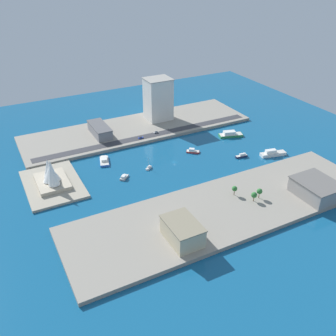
% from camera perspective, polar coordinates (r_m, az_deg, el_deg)
% --- Properties ---
extents(ground_plane, '(440.00, 440.00, 0.00)m').
position_cam_1_polar(ground_plane, '(333.43, 0.97, 0.91)').
color(ground_plane, '#145684').
extents(quay_west, '(70.00, 240.00, 2.96)m').
position_cam_1_polar(quay_west, '(275.83, 9.01, -6.06)').
color(quay_west, gray).
rests_on(quay_west, ground_plane).
extents(quay_east, '(70.00, 240.00, 2.96)m').
position_cam_1_polar(quay_east, '(397.81, -4.59, 6.10)').
color(quay_east, gray).
rests_on(quay_east, ground_plane).
extents(peninsula_point, '(63.11, 43.04, 2.00)m').
position_cam_1_polar(peninsula_point, '(314.13, -17.22, -2.37)').
color(peninsula_point, '#A89E89').
rests_on(peninsula_point, ground_plane).
extents(road_strip, '(9.59, 228.00, 0.15)m').
position_cam_1_polar(road_strip, '(375.93, -3.04, 4.93)').
color(road_strip, '#38383D').
rests_on(road_strip, quay_east).
extents(catamaran_blue, '(19.66, 12.42, 3.81)m').
position_cam_1_polar(catamaran_blue, '(337.53, -9.72, 1.10)').
color(catamaran_blue, blue).
rests_on(catamaran_blue, ground_plane).
extents(yacht_sleek_gray, '(9.47, 9.62, 3.27)m').
position_cam_1_polar(yacht_sleek_gray, '(310.97, -6.73, -1.39)').
color(yacht_sleek_gray, '#999EA3').
rests_on(yacht_sleek_gray, ground_plane).
extents(patrol_launch_navy, '(4.58, 12.79, 3.63)m').
position_cam_1_polar(patrol_launch_navy, '(347.52, 11.16, 1.83)').
color(patrol_launch_navy, '#1E284C').
rests_on(patrol_launch_navy, ground_plane).
extents(sailboat_small_white, '(6.30, 7.53, 10.67)m').
position_cam_1_polar(sailboat_small_white, '(322.95, -2.98, 0.03)').
color(sailboat_small_white, white).
rests_on(sailboat_small_white, ground_plane).
extents(ferry_green_doubledeck, '(15.08, 26.09, 5.75)m').
position_cam_1_polar(ferry_green_doubledeck, '(386.06, 9.53, 5.10)').
color(ferry_green_doubledeck, '#2D8C4C').
rests_on(ferry_green_doubledeck, ground_plane).
extents(tugboat_red, '(11.07, 12.54, 3.87)m').
position_cam_1_polar(tugboat_red, '(350.14, 3.79, 2.61)').
color(tugboat_red, red).
rests_on(tugboat_red, ground_plane).
extents(ferry_white_commuter, '(11.68, 26.52, 6.12)m').
position_cam_1_polar(ferry_white_commuter, '(356.94, 15.75, 2.17)').
color(ferry_white_commuter, silver).
rests_on(ferry_white_commuter, ground_plane).
extents(carpark_squat_concrete, '(32.99, 27.51, 12.14)m').
position_cam_1_polar(carpark_squat_concrete, '(301.25, 21.72, -2.93)').
color(carpark_squat_concrete, gray).
rests_on(carpark_squat_concrete, quay_west).
extents(warehouse_low_gray, '(37.72, 15.08, 10.13)m').
position_cam_1_polar(warehouse_low_gray, '(382.66, -10.39, 5.76)').
color(warehouse_low_gray, gray).
rests_on(warehouse_low_gray, quay_east).
extents(office_block_beige, '(28.13, 19.30, 13.54)m').
position_cam_1_polar(office_block_beige, '(239.01, 2.22, -9.65)').
color(office_block_beige, '#C6B793').
rests_on(office_block_beige, quay_west).
extents(hotel_broad_white, '(23.29, 27.39, 45.22)m').
position_cam_1_polar(hotel_broad_white, '(408.95, -1.52, 10.50)').
color(hotel_broad_white, silver).
rests_on(hotel_broad_white, quay_east).
extents(sedan_silver, '(2.11, 4.93, 1.68)m').
position_cam_1_polar(sedan_silver, '(381.20, -1.85, 5.48)').
color(sedan_silver, black).
rests_on(sedan_silver, road_strip).
extents(hatchback_blue, '(1.97, 5.07, 1.58)m').
position_cam_1_polar(hatchback_blue, '(370.63, -4.20, 4.65)').
color(hatchback_blue, black).
rests_on(hatchback_blue, road_strip).
extents(traffic_light_waterfront, '(0.36, 0.36, 6.50)m').
position_cam_1_polar(traffic_light_waterfront, '(376.77, 0.03, 5.75)').
color(traffic_light_waterfront, black).
rests_on(traffic_light_waterfront, quay_east).
extents(opera_landmark, '(34.05, 24.21, 24.23)m').
position_cam_1_polar(opera_landmark, '(309.41, -17.45, -1.00)').
color(opera_landmark, '#BCAD93').
rests_on(opera_landmark, peninsula_point).
extents(park_tree_cluster, '(17.44, 18.11, 8.08)m').
position_cam_1_polar(park_tree_cluster, '(283.65, 12.45, -3.59)').
color(park_tree_cluster, brown).
rests_on(park_tree_cluster, quay_west).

